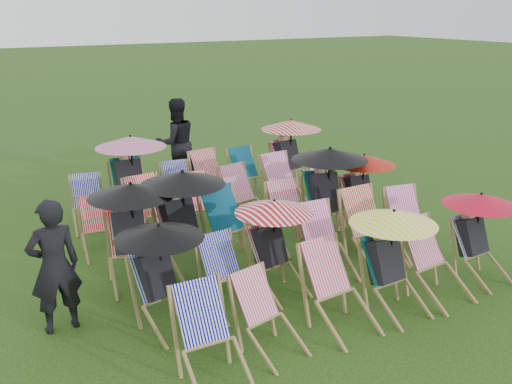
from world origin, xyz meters
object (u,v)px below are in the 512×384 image
deckchair_0 (212,339)px  person_left (54,266)px  person_rear (176,143)px  deckchair_5 (480,236)px  deckchair_29 (293,154)px

deckchair_0 → person_left: 2.06m
person_left → person_rear: (3.35, 4.39, 0.12)m
deckchair_5 → person_rear: bearing=104.1°
deckchair_29 → person_left: (-5.20, -2.94, 0.04)m
deckchair_0 → deckchair_5: 4.08m
deckchair_5 → deckchair_29: deckchair_29 is taller
person_rear → deckchair_5: bearing=109.1°
deckchair_0 → person_rear: size_ratio=0.51×
person_left → deckchair_0: bearing=120.0°
person_rear → deckchair_0: bearing=71.9°
deckchair_5 → deckchair_29: 4.51m
deckchair_5 → deckchair_29: (0.07, 4.51, 0.12)m
person_left → person_rear: 5.52m
deckchair_5 → deckchair_29: bearing=86.5°
deckchair_0 → deckchair_29: deckchair_29 is taller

